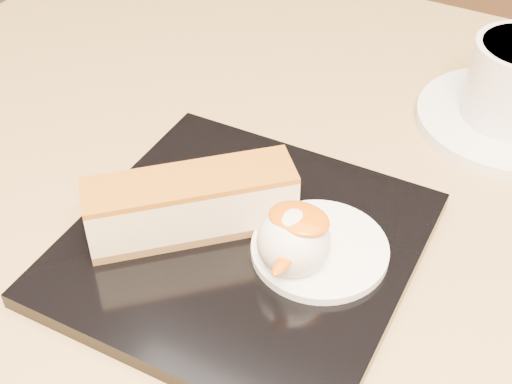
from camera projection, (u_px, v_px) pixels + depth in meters
The scene contains 8 objects.
table at pixel (251, 364), 0.60m from camera, with size 0.80×0.80×0.72m.
dessert_plate at pixel (242, 247), 0.48m from camera, with size 0.22×0.22×0.01m, color black.
cheesecake at pixel (191, 204), 0.47m from camera, with size 0.13×0.12×0.04m.
cream_smear at pixel (320, 249), 0.46m from camera, with size 0.09×0.09×0.01m, color white.
ice_cream_scoop at pixel (294, 241), 0.44m from camera, with size 0.05×0.05×0.05m, color white.
mango_sauce at pixel (299, 219), 0.43m from camera, with size 0.04×0.03×0.01m, color #D85E06.
mint_sprig at pixel (296, 208), 0.49m from camera, with size 0.03×0.02×0.00m.
saucer at pixel (508, 120), 0.59m from camera, with size 0.15×0.15×0.01m, color white.
Camera 1 is at (0.17, -0.31, 1.07)m, focal length 50.00 mm.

